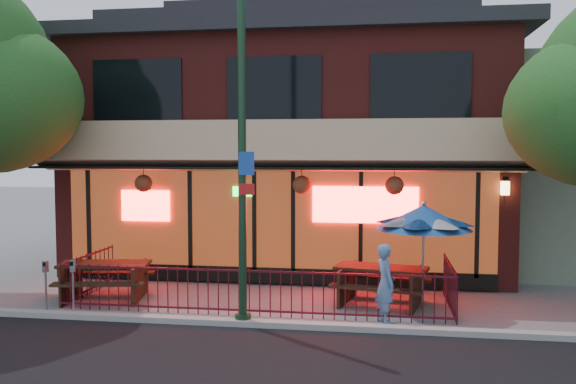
{
  "coord_description": "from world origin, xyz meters",
  "views": [
    {
      "loc": [
        2.67,
        -12.01,
        3.47
      ],
      "look_at": [
        0.54,
        2.0,
        2.48
      ],
      "focal_mm": 38.0,
      "sensor_mm": 36.0,
      "label": 1
    }
  ],
  "objects_px": {
    "street_light": "(242,166)",
    "picnic_table_right": "(381,280)",
    "picnic_table_left": "(105,275)",
    "patio_umbrella": "(424,217)",
    "parking_meter_far": "(46,279)",
    "pedestrian": "(385,284)",
    "parking_meter_near": "(73,278)"
  },
  "relations": [
    {
      "from": "parking_meter_far",
      "to": "picnic_table_right",
      "type": "bearing_deg",
      "value": 15.86
    },
    {
      "from": "street_light",
      "to": "parking_meter_near",
      "type": "distance_m",
      "value": 4.29
    },
    {
      "from": "street_light",
      "to": "parking_meter_far",
      "type": "xyz_separation_m",
      "value": [
        -4.2,
        0.0,
        -2.37
      ]
    },
    {
      "from": "street_light",
      "to": "picnic_table_left",
      "type": "bearing_deg",
      "value": 157.58
    },
    {
      "from": "picnic_table_left",
      "to": "pedestrian",
      "type": "distance_m",
      "value": 6.47
    },
    {
      "from": "street_light",
      "to": "picnic_table_right",
      "type": "relative_size",
      "value": 3.04
    },
    {
      "from": "street_light",
      "to": "parking_meter_far",
      "type": "bearing_deg",
      "value": 179.96
    },
    {
      "from": "street_light",
      "to": "pedestrian",
      "type": "height_order",
      "value": "street_light"
    },
    {
      "from": "street_light",
      "to": "parking_meter_near",
      "type": "xyz_separation_m",
      "value": [
        -3.6,
        0.0,
        -2.34
      ]
    },
    {
      "from": "pedestrian",
      "to": "picnic_table_right",
      "type": "bearing_deg",
      "value": -18.31
    },
    {
      "from": "picnic_table_right",
      "to": "pedestrian",
      "type": "distance_m",
      "value": 1.48
    },
    {
      "from": "patio_umbrella",
      "to": "street_light",
      "type": "bearing_deg",
      "value": -154.56
    },
    {
      "from": "street_light",
      "to": "picnic_table_left",
      "type": "height_order",
      "value": "street_light"
    },
    {
      "from": "picnic_table_left",
      "to": "parking_meter_far",
      "type": "relative_size",
      "value": 1.96
    },
    {
      "from": "picnic_table_left",
      "to": "pedestrian",
      "type": "xyz_separation_m",
      "value": [
        6.39,
        -0.98,
        0.23
      ]
    },
    {
      "from": "street_light",
      "to": "picnic_table_right",
      "type": "height_order",
      "value": "street_light"
    },
    {
      "from": "parking_meter_far",
      "to": "street_light",
      "type": "bearing_deg",
      "value": -0.04
    },
    {
      "from": "parking_meter_near",
      "to": "picnic_table_left",
      "type": "bearing_deg",
      "value": 90.27
    },
    {
      "from": "picnic_table_right",
      "to": "parking_meter_far",
      "type": "bearing_deg",
      "value": -164.14
    },
    {
      "from": "patio_umbrella",
      "to": "parking_meter_far",
      "type": "relative_size",
      "value": 2.04
    },
    {
      "from": "street_light",
      "to": "patio_umbrella",
      "type": "distance_m",
      "value": 4.14
    },
    {
      "from": "street_light",
      "to": "picnic_table_left",
      "type": "xyz_separation_m",
      "value": [
        -3.6,
        1.49,
        -2.58
      ]
    },
    {
      "from": "parking_meter_near",
      "to": "parking_meter_far",
      "type": "distance_m",
      "value": 0.61
    },
    {
      "from": "picnic_table_left",
      "to": "picnic_table_right",
      "type": "height_order",
      "value": "picnic_table_left"
    },
    {
      "from": "picnic_table_left",
      "to": "parking_meter_near",
      "type": "height_order",
      "value": "parking_meter_near"
    },
    {
      "from": "picnic_table_right",
      "to": "patio_umbrella",
      "type": "relative_size",
      "value": 0.98
    },
    {
      "from": "street_light",
      "to": "picnic_table_right",
      "type": "xyz_separation_m",
      "value": [
        2.71,
        1.97,
        -2.58
      ]
    },
    {
      "from": "parking_meter_far",
      "to": "pedestrian",
      "type": "bearing_deg",
      "value": 4.09
    },
    {
      "from": "street_light",
      "to": "pedestrian",
      "type": "xyz_separation_m",
      "value": [
        2.79,
        0.5,
        -2.35
      ]
    },
    {
      "from": "picnic_table_left",
      "to": "patio_umbrella",
      "type": "height_order",
      "value": "patio_umbrella"
    },
    {
      "from": "picnic_table_left",
      "to": "picnic_table_right",
      "type": "xyz_separation_m",
      "value": [
        6.31,
        0.48,
        -0.0
      ]
    },
    {
      "from": "picnic_table_right",
      "to": "patio_umbrella",
      "type": "bearing_deg",
      "value": -15.99
    }
  ]
}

